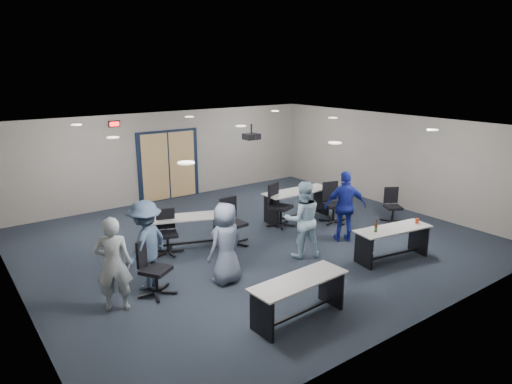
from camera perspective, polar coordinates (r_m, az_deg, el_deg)
floor at (r=10.91m, az=-0.29°, el=-6.08°), size 10.00×10.00×0.00m
back_wall at (r=14.29m, az=-10.98°, el=4.44°), size 10.00×0.04×2.70m
front_wall at (r=7.50m, az=20.44°, el=-6.24°), size 10.00×0.04×2.70m
left_wall at (r=8.69m, az=-28.16°, el=-4.20°), size 0.04×9.00×2.70m
right_wall at (r=13.95m, az=16.61°, el=3.82°), size 0.04×9.00×2.70m
ceiling at (r=10.23m, az=-0.31°, el=8.14°), size 10.00×9.00×0.04m
double_door at (r=14.32m, az=-10.85°, el=3.24°), size 2.00×0.07×2.20m
exit_sign at (r=13.48m, az=-17.31°, el=8.13°), size 0.32×0.07×0.18m
ceiling_projector at (r=10.85m, az=-0.57°, el=6.97°), size 0.35×0.32×0.37m
ceiling_can_lights at (r=10.44m, az=-1.12°, el=8.11°), size 6.24×5.74×0.02m
table_front_left at (r=7.55m, az=5.37°, el=-12.36°), size 1.77×0.66×0.71m
table_front_right at (r=10.15m, az=16.69°, el=-5.48°), size 1.80×0.85×0.96m
table_back_left at (r=10.46m, az=-9.33°, el=-4.32°), size 1.90×1.20×0.73m
table_back_right at (r=12.32m, az=5.20°, el=-0.95°), size 1.97×0.72×0.79m
chair_back_a at (r=10.19m, az=-11.04°, el=-5.01°), size 0.78×0.78×0.98m
chair_back_b at (r=10.51m, az=-2.76°, el=-3.78°), size 0.71×0.71×1.09m
chair_back_c at (r=11.72m, az=3.13°, el=-1.70°), size 0.89×0.89×1.11m
chair_back_d at (r=12.14m, az=9.71°, el=-1.39°), size 0.82×0.82×1.07m
chair_loose_left at (r=8.45m, az=-12.42°, el=-9.24°), size 0.90×0.90×1.04m
chair_loose_right at (r=12.52m, az=16.79°, el=-1.67°), size 0.79×0.79×0.92m
person_gray at (r=8.02m, az=-17.40°, el=-8.60°), size 0.72×0.62×1.65m
person_plaid at (r=8.64m, az=-3.80°, el=-6.41°), size 0.86×0.66×1.58m
person_lightblue at (r=9.82m, az=5.84°, el=-3.42°), size 1.00×0.91×1.68m
person_navy at (r=10.85m, az=11.09°, el=-1.79°), size 1.05×0.87×1.68m
person_back at (r=8.64m, az=-13.61°, el=-6.44°), size 1.26×1.10×1.68m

